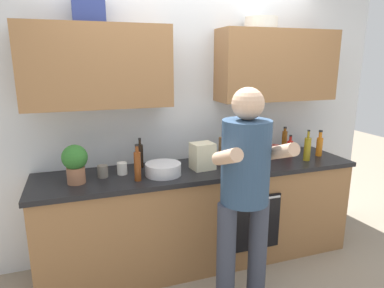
{
  "coord_description": "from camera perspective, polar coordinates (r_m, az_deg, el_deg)",
  "views": [
    {
      "loc": [
        -1.01,
        -2.68,
        1.83
      ],
      "look_at": [
        -0.12,
        -0.1,
        1.15
      ],
      "focal_mm": 31.81,
      "sensor_mm": 36.0,
      "label": 1
    }
  ],
  "objects": [
    {
      "name": "person_standing",
      "position": [
        2.43,
        8.89,
        -6.72
      ],
      "size": [
        0.49,
        0.45,
        1.65
      ],
      "color": "#383D4C",
      "rests_on": "ground"
    },
    {
      "name": "knife_block",
      "position": [
        3.14,
        5.82,
        -1.09
      ],
      "size": [
        0.1,
        0.14,
        0.29
      ],
      "color": "brown",
      "rests_on": "counter"
    },
    {
      "name": "bottle_syrup",
      "position": [
        3.59,
        15.22,
        0.44
      ],
      "size": [
        0.05,
        0.05,
        0.27
      ],
      "color": "#8C4C14",
      "rests_on": "counter"
    },
    {
      "name": "cup_coffee",
      "position": [
        2.89,
        -11.63,
        -4.03
      ],
      "size": [
        0.08,
        0.08,
        0.1
      ],
      "primitive_type": "cylinder",
      "color": "white",
      "rests_on": "counter"
    },
    {
      "name": "bottle_soda",
      "position": [
        3.07,
        10.56,
        -1.1
      ],
      "size": [
        0.07,
        0.07,
        0.33
      ],
      "color": "#198C33",
      "rests_on": "counter"
    },
    {
      "name": "bottle_juice",
      "position": [
        3.59,
        20.59,
        -0.22
      ],
      "size": [
        0.06,
        0.06,
        0.26
      ],
      "color": "orange",
      "rests_on": "counter"
    },
    {
      "name": "bottle_vinegar",
      "position": [
        2.7,
        -9.13,
        -3.55
      ],
      "size": [
        0.05,
        0.05,
        0.29
      ],
      "color": "brown",
      "rests_on": "counter"
    },
    {
      "name": "ground_plane",
      "position": [
        3.4,
        1.47,
        -18.6
      ],
      "size": [
        12.0,
        12.0,
        0.0
      ],
      "primitive_type": "plane",
      "color": "gray"
    },
    {
      "name": "cup_stoneware",
      "position": [
        2.86,
        -14.74,
        -4.45
      ],
      "size": [
        0.08,
        0.08,
        0.1
      ],
      "primitive_type": "cylinder",
      "color": "slate",
      "rests_on": "counter"
    },
    {
      "name": "grocery_bag_rice",
      "position": [
        2.95,
        1.81,
        -2.02
      ],
      "size": [
        0.21,
        0.18,
        0.23
      ],
      "primitive_type": "cube",
      "rotation": [
        0.0,
        0.0,
        0.11
      ],
      "color": "beige",
      "rests_on": "counter"
    },
    {
      "name": "bottle_oil",
      "position": [
        3.38,
        18.77,
        -0.73
      ],
      "size": [
        0.06,
        0.06,
        0.29
      ],
      "color": "olive",
      "rests_on": "counter"
    },
    {
      "name": "bottle_wine",
      "position": [
        3.27,
        12.53,
        -0.42
      ],
      "size": [
        0.07,
        0.07,
        0.32
      ],
      "color": "#471419",
      "rests_on": "counter"
    },
    {
      "name": "bottle_hotsauce",
      "position": [
        3.5,
        16.09,
        -0.59
      ],
      "size": [
        0.06,
        0.06,
        0.21
      ],
      "color": "red",
      "rests_on": "counter"
    },
    {
      "name": "bottle_soy",
      "position": [
        3.03,
        -8.67,
        -1.88
      ],
      "size": [
        0.05,
        0.05,
        0.26
      ],
      "color": "black",
      "rests_on": "counter"
    },
    {
      "name": "counter",
      "position": [
        3.18,
        1.55,
        -11.73
      ],
      "size": [
        2.84,
        0.67,
        0.9
      ],
      "color": "olive",
      "rests_on": "ground"
    },
    {
      "name": "back_wall_unit",
      "position": [
        3.14,
        -0.18,
        7.89
      ],
      "size": [
        4.0,
        0.38,
        2.5
      ],
      "color": "silver",
      "rests_on": "ground"
    },
    {
      "name": "mixing_bowl",
      "position": [
        2.82,
        -4.84,
        -4.23
      ],
      "size": [
        0.3,
        0.3,
        0.1
      ],
      "primitive_type": "cylinder",
      "color": "silver",
      "rests_on": "counter"
    },
    {
      "name": "cup_ceramic",
      "position": [
        3.53,
        13.82,
        -0.91
      ],
      "size": [
        0.09,
        0.09,
        0.1
      ],
      "primitive_type": "cylinder",
      "color": "#BF4C47",
      "rests_on": "counter"
    },
    {
      "name": "potted_herb",
      "position": [
        2.74,
        -19.02,
        -2.84
      ],
      "size": [
        0.19,
        0.19,
        0.3
      ],
      "color": "#9E6647",
      "rests_on": "counter"
    }
  ]
}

